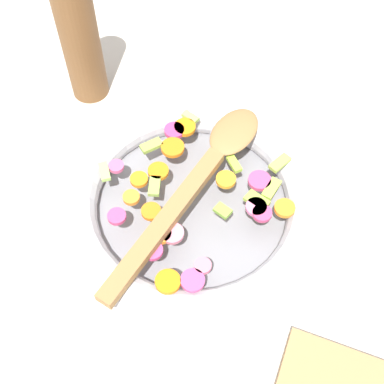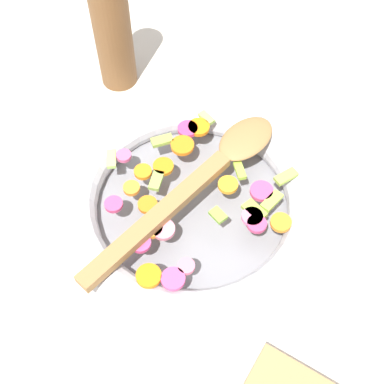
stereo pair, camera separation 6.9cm
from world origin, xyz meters
The scene contains 5 objects.
ground_plane centered at (0.00, 0.00, 0.00)m, with size 4.00×4.00×0.00m, color beige.
skillet centered at (0.00, 0.00, 0.02)m, with size 0.35×0.35×0.05m.
chopped_vegetables centered at (0.00, 0.01, 0.05)m, with size 0.27×0.27×0.01m.
wooden_spoon centered at (0.00, -0.02, 0.06)m, with size 0.11×0.34×0.01m.
pepper_mill centered at (0.23, -0.15, 0.11)m, with size 0.06×0.06×0.24m.
Camera 2 is at (-0.20, 0.32, 0.63)m, focal length 50.00 mm.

